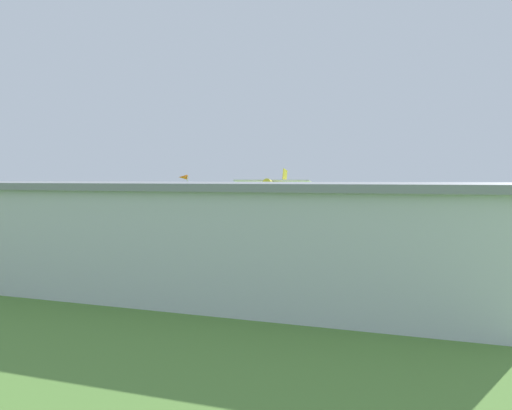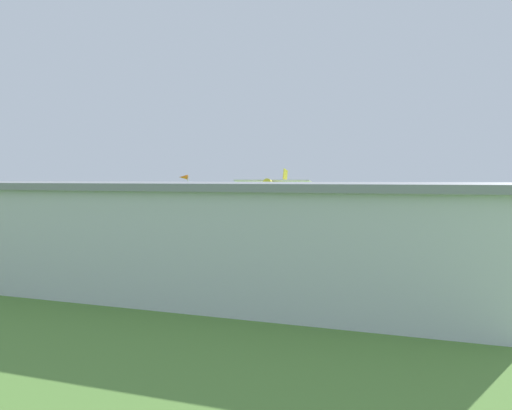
% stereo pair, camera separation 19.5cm
% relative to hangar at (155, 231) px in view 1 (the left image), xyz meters
% --- Properties ---
extents(ground_plane, '(400.00, 400.00, 0.00)m').
position_rel_hangar_xyz_m(ground_plane, '(-0.36, -28.57, -2.90)').
color(ground_plane, '#568438').
extents(hangar, '(39.86, 15.92, 5.79)m').
position_rel_hangar_xyz_m(hangar, '(0.00, 0.00, 0.00)').
color(hangar, silver).
rests_on(hangar, ground_plane).
extents(biplane, '(9.40, 6.76, 4.01)m').
position_rel_hangar_xyz_m(biplane, '(5.02, -31.54, 2.03)').
color(biplane, yellow).
extents(car_blue, '(2.11, 4.66, 1.65)m').
position_rel_hangar_xyz_m(car_blue, '(21.35, -12.05, -2.05)').
color(car_blue, '#23389E').
rests_on(car_blue, ground_plane).
extents(person_crossing_taxiway, '(0.54, 0.54, 1.70)m').
position_rel_hangar_xyz_m(person_crossing_taxiway, '(20.46, -15.56, -2.05)').
color(person_crossing_taxiway, '#B23333').
rests_on(person_crossing_taxiway, ground_plane).
extents(person_at_fence_line, '(0.42, 0.42, 1.74)m').
position_rel_hangar_xyz_m(person_at_fence_line, '(13.84, -16.18, -2.03)').
color(person_at_fence_line, beige).
rests_on(person_at_fence_line, ground_plane).
extents(person_near_hangar_door, '(0.47, 0.47, 1.72)m').
position_rel_hangar_xyz_m(person_near_hangar_door, '(-18.47, -11.36, -2.04)').
color(person_near_hangar_door, '#33723F').
rests_on(person_near_hangar_door, ground_plane).
extents(person_beside_truck, '(0.44, 0.44, 1.77)m').
position_rel_hangar_xyz_m(person_beside_truck, '(-18.32, -12.81, -2.01)').
color(person_beside_truck, '#3F3F47').
rests_on(person_beside_truck, ground_plane).
extents(windsock, '(1.43, 0.70, 6.47)m').
position_rel_hangar_xyz_m(windsock, '(17.96, -32.49, 2.77)').
color(windsock, silver).
rests_on(windsock, ground_plane).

